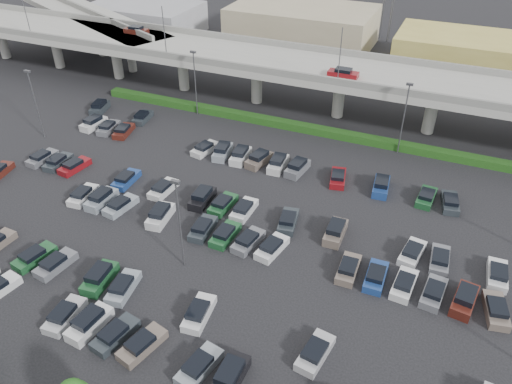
{
  "coord_description": "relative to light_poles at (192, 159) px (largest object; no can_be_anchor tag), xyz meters",
  "views": [
    {
      "loc": [
        21.74,
        -40.05,
        35.04
      ],
      "look_at": [
        2.72,
        4.36,
        2.0
      ],
      "focal_mm": 35.0,
      "sensor_mm": 36.0,
      "label": 1
    }
  ],
  "objects": [
    {
      "name": "distant_buildings",
      "position": [
        16.5,
        59.81,
        -2.49
      ],
      "size": [
        138.0,
        24.0,
        9.0
      ],
      "color": "gray",
      "rests_on": "ground"
    },
    {
      "name": "overpass",
      "position": [
        3.91,
        29.99,
        0.73
      ],
      "size": [
        150.0,
        13.0,
        15.8
      ],
      "color": "gray",
      "rests_on": "ground"
    },
    {
      "name": "parked_cars",
      "position": [
        2.76,
        -5.6,
        -5.63
      ],
      "size": [
        63.22,
        41.71,
        1.67
      ],
      "color": "#4C1B14",
      "rests_on": "ground"
    },
    {
      "name": "light_poles",
      "position": [
        0.0,
        0.0,
        0.0
      ],
      "size": [
        66.9,
        48.38,
        10.3
      ],
      "color": "#494A4E",
      "rests_on": "ground"
    },
    {
      "name": "hedge",
      "position": [
        4.13,
        23.0,
        -5.69
      ],
      "size": [
        66.0,
        1.6,
        1.1
      ],
      "primitive_type": "cube",
      "color": "#163710",
      "rests_on": "ground"
    },
    {
      "name": "ground",
      "position": [
        4.13,
        -2.0,
        -6.24
      ],
      "size": [
        280.0,
        280.0,
        0.0
      ],
      "primitive_type": "plane",
      "color": "black"
    },
    {
      "name": "on_ramp",
      "position": [
        -47.98,
        41.05,
        0.62
      ],
      "size": [
        50.93,
        30.13,
        8.8
      ],
      "color": "gray",
      "rests_on": "ground"
    }
  ]
}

